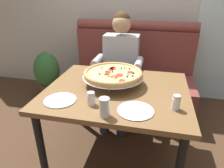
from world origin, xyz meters
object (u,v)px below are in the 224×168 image
object	(u,v)px
plate_near_left	(60,99)
dining_table	(117,98)
drinking_glass	(104,108)
shaker_oregano	(176,103)
pizza	(113,74)
potted_plant	(47,73)
patio_chair	(223,50)
shaker_parmesan	(91,99)
booth_bench	(131,80)
diner_main	(120,64)
plate_near_right	(136,110)

from	to	relation	value
plate_near_left	dining_table	bearing A→B (deg)	36.89
dining_table	drinking_glass	world-z (taller)	drinking_glass
dining_table	shaker_oregano	xyz separation A→B (m)	(0.46, -0.22, 0.13)
dining_table	pizza	distance (m)	0.21
pizza	potted_plant	distance (m)	1.52
pizza	drinking_glass	world-z (taller)	pizza
shaker_oregano	drinking_glass	xyz separation A→B (m)	(-0.46, -0.19, 0.01)
dining_table	plate_near_left	world-z (taller)	plate_near_left
shaker_oregano	patio_chair	bearing A→B (deg)	68.82
dining_table	shaker_parmesan	size ratio (longest dim) A/B	11.96
shaker_parmesan	potted_plant	world-z (taller)	shaker_parmesan
booth_bench	pizza	size ratio (longest dim) A/B	3.00
shaker_parmesan	potted_plant	distance (m)	1.69
booth_bench	potted_plant	world-z (taller)	booth_bench
dining_table	diner_main	size ratio (longest dim) A/B	0.92
booth_bench	shaker_oregano	xyz separation A→B (m)	(0.46, -1.18, 0.38)
booth_bench	diner_main	distance (m)	0.42
shaker_parmesan	dining_table	bearing A→B (deg)	65.57
booth_bench	potted_plant	size ratio (longest dim) A/B	2.25
booth_bench	diner_main	world-z (taller)	diner_main
pizza	shaker_oregano	size ratio (longest dim) A/B	4.85
shaker_oregano	pizza	bearing A→B (deg)	149.07
plate_near_right	patio_chair	xyz separation A→B (m)	(1.27, 2.67, -0.21)
diner_main	shaker_parmesan	bearing A→B (deg)	-91.33
shaker_oregano	potted_plant	xyz separation A→B (m)	(-1.68, 1.17, -0.39)
shaker_oregano	drinking_glass	bearing A→B (deg)	-157.78
plate_near_left	plate_near_right	bearing A→B (deg)	-2.03
booth_bench	patio_chair	bearing A→B (deg)	44.04
shaker_parmesan	plate_near_right	bearing A→B (deg)	-2.78
shaker_oregano	shaker_parmesan	distance (m)	0.59
potted_plant	diner_main	bearing A→B (deg)	-13.12
booth_bench	drinking_glass	world-z (taller)	booth_bench
shaker_parmesan	drinking_glass	bearing A→B (deg)	-43.19
dining_table	patio_chair	bearing A→B (deg)	58.33
drinking_glass	pizza	bearing A→B (deg)	95.83
booth_bench	diner_main	bearing A→B (deg)	-112.07
diner_main	shaker_parmesan	world-z (taller)	diner_main
diner_main	plate_near_left	bearing A→B (deg)	-105.48
pizza	drinking_glass	xyz separation A→B (m)	(0.05, -0.49, -0.04)
plate_near_left	shaker_parmesan	bearing A→B (deg)	-1.04
drinking_glass	potted_plant	world-z (taller)	drinking_glass
diner_main	pizza	bearing A→B (deg)	-84.69
drinking_glass	booth_bench	bearing A→B (deg)	89.95
patio_chair	drinking_glass	bearing A→B (deg)	-117.77
booth_bench	patio_chair	xyz separation A→B (m)	(1.46, 1.41, 0.13)
dining_table	shaker_oregano	bearing A→B (deg)	-25.80
plate_near_right	shaker_oregano	bearing A→B (deg)	17.09
dining_table	patio_chair	size ratio (longest dim) A/B	1.37
shaker_oregano	shaker_parmesan	world-z (taller)	shaker_oregano
diner_main	plate_near_left	xyz separation A→B (m)	(-0.27, -0.97, 0.03)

